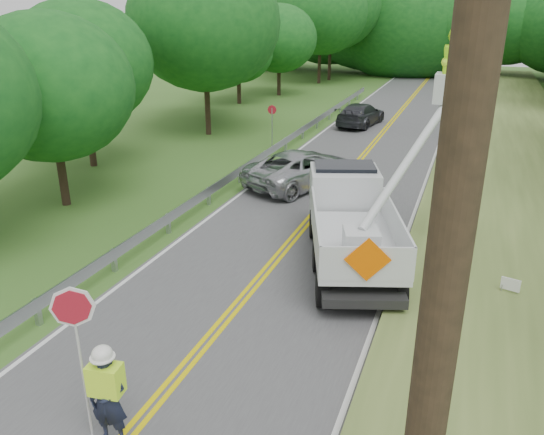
% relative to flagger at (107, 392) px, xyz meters
% --- Properties ---
extents(ground, '(140.00, 140.00, 0.00)m').
position_rel_flagger_xyz_m(ground, '(0.15, 1.53, -1.08)').
color(ground, '#33571D').
rests_on(ground, ground).
extents(road, '(7.20, 96.00, 0.03)m').
position_rel_flagger_xyz_m(road, '(0.15, 15.53, -1.07)').
color(road, '#48484A').
rests_on(road, ground).
extents(guardrail, '(0.18, 48.00, 0.77)m').
position_rel_flagger_xyz_m(guardrail, '(-3.86, 16.43, -0.53)').
color(guardrail, '#A2A7AB').
rests_on(guardrail, ground).
extents(utility_poles, '(1.60, 43.30, 10.00)m').
position_rel_flagger_xyz_m(utility_poles, '(5.15, 18.54, 4.18)').
color(utility_poles, black).
rests_on(utility_poles, ground).
extents(tall_grass_verge, '(7.00, 96.00, 0.30)m').
position_rel_flagger_xyz_m(tall_grass_verge, '(7.25, 15.53, -0.93)').
color(tall_grass_verge, '#4F622D').
rests_on(tall_grass_verge, ground).
extents(treeline_left, '(10.49, 53.87, 11.64)m').
position_rel_flagger_xyz_m(treeline_left, '(-9.98, 33.81, 4.90)').
color(treeline_left, '#332319').
rests_on(treeline_left, ground).
extents(treeline_horizon, '(58.04, 14.83, 12.70)m').
position_rel_flagger_xyz_m(treeline_horizon, '(1.68, 57.58, 4.42)').
color(treeline_horizon, '#134D19').
rests_on(treeline_horizon, ground).
extents(flagger, '(1.14, 0.52, 2.99)m').
position_rel_flagger_xyz_m(flagger, '(0.00, 0.00, 0.00)').
color(flagger, '#191E33').
rests_on(flagger, road).
extents(bucket_truck, '(4.69, 6.99, 6.55)m').
position_rel_flagger_xyz_m(bucket_truck, '(2.19, 9.41, 0.43)').
color(bucket_truck, black).
rests_on(bucket_truck, road).
extents(suv_silver, '(4.57, 6.00, 1.51)m').
position_rel_flagger_xyz_m(suv_silver, '(-1.30, 15.09, -0.31)').
color(suv_silver, '#AFB0B5').
rests_on(suv_silver, road).
extents(suv_darkgrey, '(2.64, 5.09, 1.41)m').
position_rel_flagger_xyz_m(suv_darkgrey, '(-1.57, 28.30, -0.36)').
color(suv_darkgrey, '#32343A').
rests_on(suv_darkgrey, road).
extents(stop_sign_permanent, '(0.50, 0.06, 2.33)m').
position_rel_flagger_xyz_m(stop_sign_permanent, '(-4.77, 20.67, 0.45)').
color(stop_sign_permanent, '#A2A7AB').
rests_on(stop_sign_permanent, ground).
extents(yard_sign, '(0.47, 0.15, 0.69)m').
position_rel_flagger_xyz_m(yard_sign, '(6.63, 7.61, -0.59)').
color(yard_sign, white).
rests_on(yard_sign, ground).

